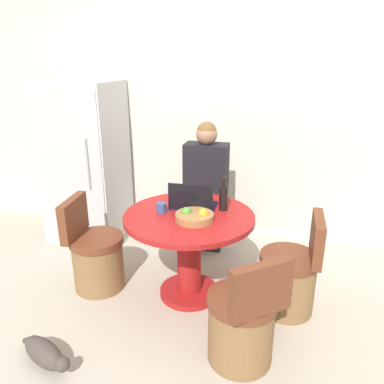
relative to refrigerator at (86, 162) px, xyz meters
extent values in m
plane|color=#B2A899|center=(1.43, -1.13, -0.83)|extent=(12.00, 12.00, 0.00)
cube|color=beige|center=(1.43, 0.40, 0.47)|extent=(7.00, 0.06, 2.60)
cube|color=silver|center=(0.00, 0.01, 0.00)|extent=(0.74, 0.68, 1.65)
cube|color=#AFB2B5|center=(0.00, -0.34, 0.00)|extent=(0.71, 0.01, 1.56)
cylinder|color=gray|center=(0.22, -0.35, 0.08)|extent=(0.02, 0.02, 0.50)
cylinder|color=maroon|center=(1.34, -0.87, -0.80)|extent=(0.49, 0.49, 0.05)
cylinder|color=maroon|center=(1.34, -0.87, -0.46)|extent=(0.19, 0.19, 0.63)
cylinder|color=maroon|center=(1.34, -0.87, -0.12)|extent=(1.02, 1.02, 0.04)
cylinder|color=brown|center=(2.12, -0.88, -0.62)|extent=(0.42, 0.42, 0.42)
cylinder|color=brown|center=(2.12, -0.88, -0.38)|extent=(0.44, 0.44, 0.06)
cube|color=brown|center=(2.30, -0.88, -0.19)|extent=(0.07, 0.40, 0.33)
cylinder|color=brown|center=(1.83, -1.48, -0.62)|extent=(0.42, 0.42, 0.42)
cylinder|color=brown|center=(1.83, -1.48, -0.38)|extent=(0.44, 0.44, 0.06)
cube|color=brown|center=(1.94, -1.62, -0.19)|extent=(0.36, 0.31, 0.33)
cylinder|color=brown|center=(0.56, -0.94, -0.62)|extent=(0.42, 0.42, 0.42)
cylinder|color=brown|center=(0.56, -0.94, -0.38)|extent=(0.44, 0.44, 0.06)
cube|color=brown|center=(0.39, -0.95, -0.19)|extent=(0.10, 0.40, 0.33)
cube|color=#2D2D38|center=(1.34, -0.04, -0.59)|extent=(0.28, 0.16, 0.47)
cube|color=#2D2D38|center=(1.34, -0.10, -0.29)|extent=(0.32, 0.36, 0.14)
cube|color=black|center=(1.34, -0.18, 0.04)|extent=(0.40, 0.22, 0.52)
sphere|color=#936B51|center=(1.34, -0.18, 0.39)|extent=(0.19, 0.19, 0.19)
sphere|color=brown|center=(1.34, -0.18, 0.42)|extent=(0.18, 0.18, 0.18)
cube|color=#141947|center=(1.34, -0.70, -0.09)|extent=(0.36, 0.24, 0.02)
cube|color=black|center=(1.34, -0.82, 0.02)|extent=(0.36, 0.01, 0.21)
cylinder|color=olive|center=(1.41, -0.97, -0.08)|extent=(0.29, 0.29, 0.05)
sphere|color=orange|center=(1.47, -0.96, -0.04)|extent=(0.07, 0.07, 0.07)
sphere|color=#4C9333|center=(1.34, -0.96, -0.04)|extent=(0.07, 0.07, 0.07)
cylinder|color=#2D4C84|center=(1.12, -0.88, -0.06)|extent=(0.08, 0.08, 0.08)
cylinder|color=black|center=(1.58, -0.72, -0.01)|extent=(0.07, 0.07, 0.20)
cylinder|color=black|center=(1.58, -0.72, 0.13)|extent=(0.03, 0.03, 0.08)
ellipsoid|color=#473D38|center=(0.61, -1.82, -0.75)|extent=(0.40, 0.29, 0.16)
sphere|color=#473D38|center=(0.80, -1.91, -0.72)|extent=(0.09, 0.09, 0.09)
cylinder|color=#473D38|center=(0.46, -1.75, -0.73)|extent=(0.16, 0.10, 0.13)
camera|label=1|loc=(1.98, -3.46, 1.04)|focal=35.00mm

